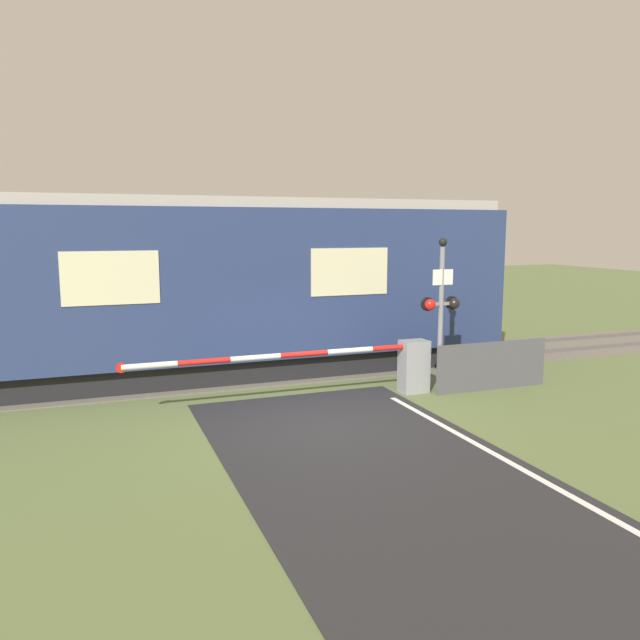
# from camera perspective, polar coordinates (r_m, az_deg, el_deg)

# --- Properties ---
(ground_plane) EXTENTS (80.00, 80.00, 0.00)m
(ground_plane) POSITION_cam_1_polar(r_m,az_deg,el_deg) (11.94, 0.30, -9.34)
(ground_plane) COLOR #5B6B3D
(track_bed) EXTENTS (36.00, 3.20, 0.13)m
(track_bed) POSITION_cam_1_polar(r_m,az_deg,el_deg) (16.03, -5.43, -4.65)
(track_bed) COLOR #666056
(track_bed) RESTS_ON ground_plane
(train) EXTENTS (19.64, 2.95, 4.34)m
(train) POSITION_cam_1_polar(r_m,az_deg,el_deg) (15.16, -18.74, 2.58)
(train) COLOR black
(train) RESTS_ON ground_plane
(crossing_barrier) EXTENTS (6.61, 0.44, 1.17)m
(crossing_barrier) POSITION_cam_1_polar(r_m,az_deg,el_deg) (13.77, 6.35, -4.04)
(crossing_barrier) COLOR gray
(crossing_barrier) RESTS_ON ground_plane
(signal_post) EXTENTS (0.91, 0.26, 3.43)m
(signal_post) POSITION_cam_1_polar(r_m,az_deg,el_deg) (13.81, 11.03, 1.23)
(signal_post) COLOR gray
(signal_post) RESTS_ON ground_plane
(roadside_fence) EXTENTS (2.85, 0.06, 1.10)m
(roadside_fence) POSITION_cam_1_polar(r_m,az_deg,el_deg) (14.67, 15.45, -4.06)
(roadside_fence) COLOR #4C4C51
(roadside_fence) RESTS_ON ground_plane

